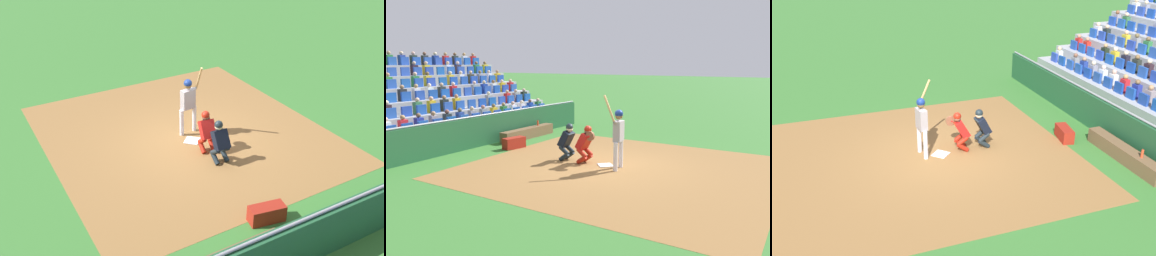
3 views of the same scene
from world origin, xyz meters
TOP-DOWN VIEW (x-y plane):
  - ground_plane at (0.00, 0.00)m, footprint 160.00×160.00m
  - infield_dirt_patch at (0.00, 0.50)m, footprint 8.32×8.92m
  - home_plate_marker at (0.00, 0.00)m, footprint 0.62×0.62m
  - batter_at_plate at (0.15, 0.51)m, footprint 0.63×0.52m
  - catcher_crouching at (0.12, -0.66)m, footprint 0.49×0.71m
  - home_plate_umpire at (0.12, -1.37)m, footprint 0.46×0.49m
  - dugout_wall at (0.00, -5.50)m, footprint 12.87×0.24m
  - dugout_bench at (-2.15, -4.95)m, footprint 3.04×0.40m
  - water_bottle_on_bench at (-2.83, -4.96)m, footprint 0.07×0.07m
  - equipment_duffel_bag at (-0.30, -4.09)m, footprint 0.91×0.51m
  - bleacher_stand at (-0.00, -11.18)m, footprint 15.04×6.11m

SIDE VIEW (x-z plane):
  - ground_plane at x=0.00m, z-range 0.00..0.00m
  - infield_dirt_patch at x=0.00m, z-range 0.00..0.01m
  - home_plate_marker at x=0.00m, z-range 0.01..0.02m
  - equipment_duffel_bag at x=-0.30m, z-range 0.00..0.42m
  - dugout_bench at x=-2.15m, z-range 0.00..0.44m
  - water_bottle_on_bench at x=-2.83m, z-range 0.44..0.67m
  - dugout_wall at x=0.00m, z-range -0.03..1.19m
  - home_plate_umpire at x=0.12m, z-range 0.06..1.33m
  - catcher_crouching at x=0.12m, z-range 0.07..1.34m
  - batter_at_plate at x=0.15m, z-range 0.01..2.27m
  - bleacher_stand at x=0.00m, z-range -0.75..3.03m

